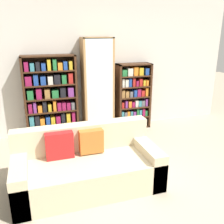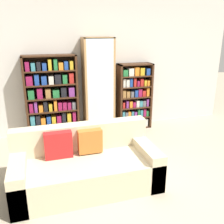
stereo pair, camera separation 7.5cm
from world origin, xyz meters
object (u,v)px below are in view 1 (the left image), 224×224
object	(u,v)px
bookshelf_left	(51,99)
display_cabinet	(97,87)
couch	(87,167)
wine_bottle	(131,130)
bookshelf_right	(133,97)

from	to	relation	value
bookshelf_left	display_cabinet	bearing A→B (deg)	-1.00
couch	wine_bottle	size ratio (longest dim) A/B	5.49
bookshelf_left	couch	bearing A→B (deg)	-81.36
wine_bottle	display_cabinet	bearing A→B (deg)	137.46
couch	bookshelf_right	size ratio (longest dim) A/B	1.37
display_cabinet	bookshelf_right	size ratio (longest dim) A/B	1.38
couch	display_cabinet	bearing A→B (deg)	70.63
bookshelf_left	wine_bottle	world-z (taller)	bookshelf_left
couch	bookshelf_left	size ratio (longest dim) A/B	1.18
couch	bookshelf_right	world-z (taller)	bookshelf_right
bookshelf_left	bookshelf_right	bearing A→B (deg)	-0.00
couch	wine_bottle	distance (m)	1.77
bookshelf_right	bookshelf_left	bearing A→B (deg)	180.00
couch	display_cabinet	world-z (taller)	display_cabinet
display_cabinet	bookshelf_right	xyz separation A→B (m)	(0.78, 0.02, -0.28)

